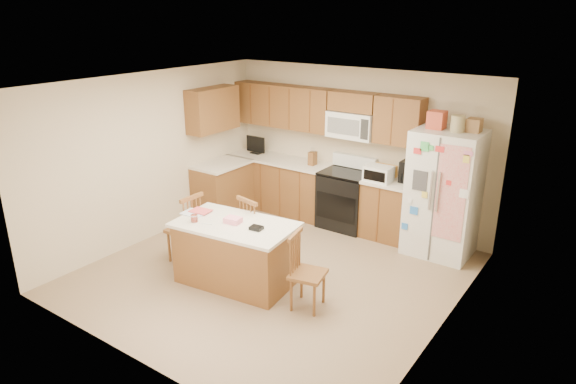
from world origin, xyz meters
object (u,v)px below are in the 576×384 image
Objects in this scene: refrigerator at (444,192)px; windsor_chair_left at (186,229)px; island at (236,252)px; stove at (346,198)px; windsor_chair_right at (306,273)px; windsor_chair_back at (256,232)px.

refrigerator is 2.05× the size of windsor_chair_left.
island is at bearing -128.11° from refrigerator.
stove is 2.63m from windsor_chair_left.
windsor_chair_right reaches higher than island.
windsor_chair_left reaches higher than island.
island is 0.58m from windsor_chair_back.
stove is at bearing 62.50° from windsor_chair_left.
refrigerator reaches higher than windsor_chair_left.
windsor_chair_back reaches higher than windsor_chair_right.
windsor_chair_left reaches higher than windsor_chair_back.
windsor_chair_back is (-0.12, 0.56, 0.05)m from island.
refrigerator is 3.01m from island.
windsor_chair_right is at bearing -24.97° from windsor_chair_back.
windsor_chair_left is at bearing 175.93° from island.
windsor_chair_left is 0.97m from windsor_chair_back.
island is 0.96m from windsor_chair_left.
stove reaches higher than island.
windsor_chair_back is at bearing -101.59° from stove.
windsor_chair_back is at bearing 155.03° from windsor_chair_right.
stove is at bearing 108.32° from windsor_chair_right.
windsor_chair_left is 1.01× the size of windsor_chair_back.
stove reaches higher than windsor_chair_back.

